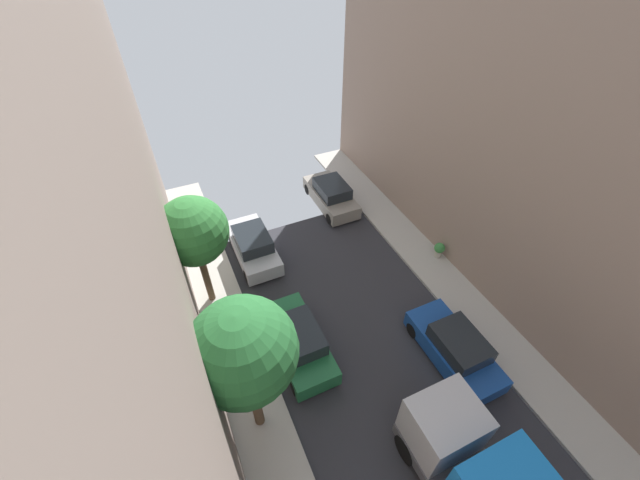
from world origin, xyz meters
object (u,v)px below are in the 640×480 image
Objects in this scene: parked_car_right_3 at (331,195)px; street_tree_2 at (193,232)px; parked_car_left_3 at (253,245)px; street_tree_0 at (243,352)px; parked_car_right_2 at (455,349)px; parked_car_left_2 at (299,341)px; potted_plant_1 at (439,249)px.

parked_car_right_3 is 0.77× the size of street_tree_2.
parked_car_left_3 is 0.69× the size of street_tree_0.
parked_car_right_2 is 11.08m from parked_car_right_3.
parked_car_left_2 is at bearing -90.00° from parked_car_left_3.
parked_car_right_2 is (5.40, -2.84, 0.00)m from parked_car_left_2.
parked_car_right_3 is 0.69× the size of street_tree_0.
parked_car_right_2 is at bearing -27.73° from parked_car_left_2.
parked_car_left_3 reaches higher than potted_plant_1.
parked_car_right_3 is (5.40, 8.24, 0.00)m from parked_car_left_2.
street_tree_0 is (-7.72, -10.31, 3.90)m from parked_car_right_3.
parked_car_left_3 is at bearing 37.17° from street_tree_2.
street_tree_2 reaches higher than parked_car_right_3.
parked_car_left_2 and parked_car_right_3 have the same top height.
parked_car_left_3 is 0.77× the size of street_tree_2.
parked_car_left_3 is 9.27m from potted_plant_1.
parked_car_left_2 is at bearing 152.27° from parked_car_right_2.
potted_plant_1 is at bearing 58.60° from parked_car_right_2.
parked_car_right_2 and parked_car_right_3 have the same top height.
potted_plant_1 is (8.36, 2.01, -0.09)m from parked_car_left_2.
potted_plant_1 is at bearing 20.88° from street_tree_0.
parked_car_left_2 is 6.10m from parked_car_right_2.
street_tree_0 reaches higher than parked_car_right_3.
parked_car_left_2 reaches higher than potted_plant_1.
parked_car_right_3 is at bearing 90.00° from parked_car_right_2.
parked_car_left_2 is 0.77× the size of street_tree_2.
street_tree_0 is at bearing 174.29° from parked_car_right_2.
street_tree_2 is (-0.27, 6.12, -0.47)m from street_tree_0.
parked_car_right_2 is at bearing -90.00° from parked_car_right_3.
street_tree_0 reaches higher than parked_car_left_3.
parked_car_left_3 is 5.84m from parked_car_right_3.
street_tree_0 is 1.12× the size of street_tree_2.
potted_plant_1 is at bearing -10.60° from street_tree_2.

